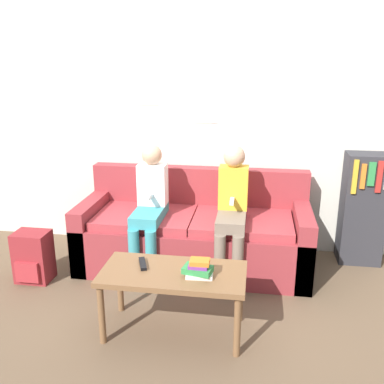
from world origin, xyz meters
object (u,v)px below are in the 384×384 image
Objects in this scene: person_left at (150,204)px; person_right at (232,207)px; coffee_table at (173,279)px; couch at (194,235)px; tv_remote at (143,264)px; bookshelf at (363,209)px; backpack at (33,257)px.

person_left is 0.99× the size of person_right.
person_left reaches higher than coffee_table.
tv_remote is at bearing -102.34° from couch.
coffee_table is (0.01, -1.01, 0.11)m from couch.
bookshelf is (1.83, 0.50, -0.11)m from person_left.
tv_remote is 0.17× the size of bookshelf.
backpack is (-1.28, -0.49, -0.08)m from couch.
tv_remote is 1.20m from backpack.
person_right is at bearing -28.93° from couch.
person_left reaches higher than couch.
bookshelf is 2.89m from backpack.
person_right is at bearing 68.39° from coffee_table.
tv_remote is at bearing -125.32° from person_right.
couch is at bearing 151.07° from person_right.
tv_remote is (0.14, -0.77, -0.16)m from person_left.
person_left is (-0.36, 0.82, 0.22)m from coffee_table.
coffee_table is at bearing -111.61° from person_right.
couch is at bearing 28.40° from person_left.
couch is 1.37m from backpack.
person_right is 2.61× the size of backpack.
person_left reaches higher than backpack.
coffee_table reaches higher than backpack.
coffee_table is 1.98m from bookshelf.
person_right is 1.70m from backpack.
couch is 1.81× the size of person_left.
bookshelf is at bearing 42.00° from coffee_table.
backpack is at bearing 157.97° from coffee_table.
bookshelf reaches higher than coffee_table.
coffee_table is 0.95× the size of bookshelf.
person_left is at bearing 113.68° from coffee_table.
backpack is at bearing -169.36° from person_right.
bookshelf is (1.48, 0.31, 0.22)m from couch.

